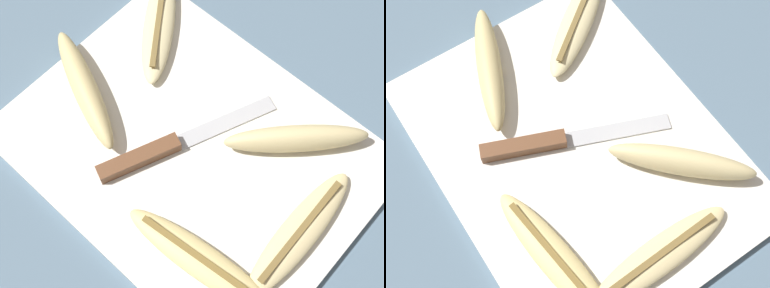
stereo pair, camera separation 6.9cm
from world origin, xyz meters
TOP-DOWN VIEW (x-y plane):
  - ground_plane at (0.00, 0.00)m, footprint 4.00×4.00m
  - cutting_board at (0.00, 0.00)m, footprint 0.46×0.35m
  - knife at (-0.03, -0.04)m, footprint 0.11×0.24m
  - banana_spotted_left at (-0.16, -0.04)m, footprint 0.19×0.11m
  - banana_golden_short at (0.11, -0.10)m, footprint 0.21×0.07m
  - banana_soft_right at (-0.16, 0.11)m, footprint 0.15×0.18m
  - banana_ripe_center at (0.17, -0.00)m, footprint 0.05×0.20m
  - banana_mellow_near at (0.10, 0.09)m, footprint 0.15×0.16m

SIDE VIEW (x-z plane):
  - ground_plane at x=0.00m, z-range 0.00..0.00m
  - cutting_board at x=0.00m, z-range 0.00..0.01m
  - knife at x=-0.03m, z-range 0.01..0.03m
  - banana_ripe_center at x=0.17m, z-range 0.01..0.03m
  - banana_soft_right at x=-0.16m, z-range 0.01..0.03m
  - banana_golden_short at x=0.11m, z-range 0.01..0.03m
  - banana_spotted_left at x=-0.16m, z-range 0.01..0.05m
  - banana_mellow_near at x=0.10m, z-range 0.01..0.05m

